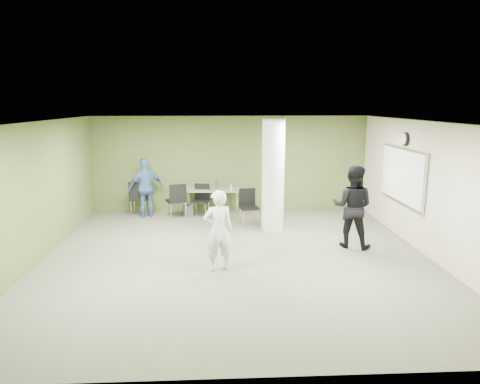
{
  "coord_description": "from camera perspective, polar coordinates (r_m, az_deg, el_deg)",
  "views": [
    {
      "loc": [
        -0.35,
        -8.45,
        3.16
      ],
      "look_at": [
        0.12,
        1.0,
        1.19
      ],
      "focal_mm": 32.0,
      "sensor_mm": 36.0,
      "label": 1
    }
  ],
  "objects": [
    {
      "name": "floor",
      "position": [
        9.02,
        -0.48,
        -8.71
      ],
      "size": [
        8.0,
        8.0,
        0.0
      ],
      "primitive_type": "plane",
      "color": "#535543",
      "rests_on": "ground"
    },
    {
      "name": "ceiling",
      "position": [
        8.46,
        -0.51,
        9.35
      ],
      "size": [
        8.0,
        8.0,
        0.0
      ],
      "primitive_type": "plane",
      "rotation": [
        3.14,
        0.0,
        0.0
      ],
      "color": "white",
      "rests_on": "wall_back"
    },
    {
      "name": "wall_back",
      "position": [
        12.58,
        -1.25,
        3.73
      ],
      "size": [
        8.0,
        2.8,
        0.02
      ],
      "primitive_type": "cube",
      "rotation": [
        1.57,
        0.0,
        0.0
      ],
      "color": "#4D5F2C",
      "rests_on": "floor"
    },
    {
      "name": "wall_left",
      "position": [
        9.37,
        -25.75,
        -0.23
      ],
      "size": [
        0.02,
        8.0,
        2.8
      ],
      "primitive_type": "cube",
      "color": "#4D5F2C",
      "rests_on": "floor"
    },
    {
      "name": "wall_right_cream",
      "position": [
        9.66,
        23.94,
        0.26
      ],
      "size": [
        0.02,
        8.0,
        2.8
      ],
      "primitive_type": "cube",
      "color": "beige",
      "rests_on": "floor"
    },
    {
      "name": "column",
      "position": [
        10.68,
        4.43,
        2.26
      ],
      "size": [
        0.56,
        0.56,
        2.8
      ],
      "primitive_type": "cylinder",
      "color": "silver",
      "rests_on": "floor"
    },
    {
      "name": "whiteboard",
      "position": [
        10.68,
        20.76,
        2.07
      ],
      "size": [
        0.05,
        2.3,
        1.3
      ],
      "color": "silver",
      "rests_on": "wall_right_cream"
    },
    {
      "name": "wall_clock",
      "position": [
        10.58,
        21.1,
        6.61
      ],
      "size": [
        0.06,
        0.32,
        0.32
      ],
      "color": "black",
      "rests_on": "wall_right_cream"
    },
    {
      "name": "folding_table",
      "position": [
        12.24,
        -3.7,
        0.19
      ],
      "size": [
        1.63,
        0.8,
        1.0
      ],
      "rotation": [
        0.0,
        0.0,
        -0.07
      ],
      "color": "gray",
      "rests_on": "floor"
    },
    {
      "name": "wastebasket",
      "position": [
        12.3,
        -6.89,
        -2.42
      ],
      "size": [
        0.28,
        0.28,
        0.32
      ],
      "primitive_type": "cylinder",
      "color": "#4C4C4C",
      "rests_on": "floor"
    },
    {
      "name": "chair_back_left",
      "position": [
        12.41,
        -13.36,
        -0.49
      ],
      "size": [
        0.52,
        0.52,
        1.01
      ],
      "rotation": [
        0.0,
        0.0,
        3.11
      ],
      "color": "black",
      "rests_on": "floor"
    },
    {
      "name": "chair_back_right",
      "position": [
        11.99,
        -8.43,
        -0.78
      ],
      "size": [
        0.64,
        0.64,
        0.99
      ],
      "rotation": [
        0.0,
        0.0,
        3.51
      ],
      "color": "black",
      "rests_on": "floor"
    },
    {
      "name": "chair_table_left",
      "position": [
        12.14,
        -5.21,
        -0.76
      ],
      "size": [
        0.55,
        0.55,
        0.92
      ],
      "rotation": [
        0.0,
        0.0,
        -0.22
      ],
      "color": "black",
      "rests_on": "floor"
    },
    {
      "name": "chair_table_right",
      "position": [
        11.35,
        1.11,
        -1.54
      ],
      "size": [
        0.53,
        0.53,
        0.93
      ],
      "rotation": [
        0.0,
        0.0,
        0.17
      ],
      "color": "black",
      "rests_on": "floor"
    },
    {
      "name": "woman_white",
      "position": [
        8.13,
        -2.92,
        -5.19
      ],
      "size": [
        0.65,
        0.5,
        1.58
      ],
      "primitive_type": "imported",
      "rotation": [
        0.0,
        0.0,
        3.37
      ],
      "color": "silver",
      "rests_on": "floor"
    },
    {
      "name": "man_black",
      "position": [
        9.75,
        14.76,
        -1.9
      ],
      "size": [
        1.11,
        1.01,
        1.84
      ],
      "primitive_type": "imported",
      "rotation": [
        0.0,
        0.0,
        2.69
      ],
      "color": "black",
      "rests_on": "floor"
    },
    {
      "name": "man_blue",
      "position": [
        12.24,
        -12.42,
        0.58
      ],
      "size": [
        1.06,
        0.81,
        1.68
      ],
      "primitive_type": "imported",
      "rotation": [
        0.0,
        0.0,
        3.6
      ],
      "color": "#426DA4",
      "rests_on": "floor"
    }
  ]
}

